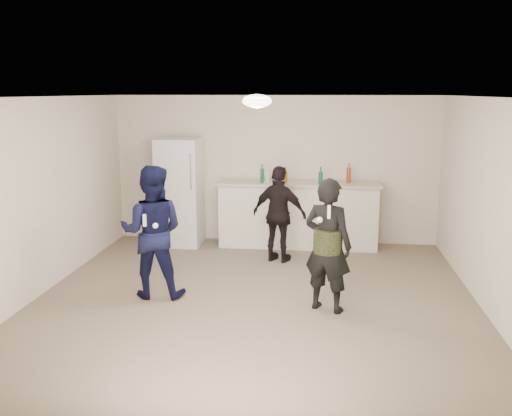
# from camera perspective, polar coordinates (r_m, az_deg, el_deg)

# --- Properties ---
(floor) EXTENTS (6.00, 6.00, 0.00)m
(floor) POSITION_cam_1_polar(r_m,az_deg,el_deg) (7.17, -0.19, -9.36)
(floor) COLOR #6B5B4C
(floor) RESTS_ON ground
(ceiling) EXTENTS (6.00, 6.00, 0.00)m
(ceiling) POSITION_cam_1_polar(r_m,az_deg,el_deg) (6.69, -0.20, 11.04)
(ceiling) COLOR silver
(ceiling) RESTS_ON wall_back
(wall_back) EXTENTS (6.00, 0.00, 6.00)m
(wall_back) POSITION_cam_1_polar(r_m,az_deg,el_deg) (9.77, 1.92, 3.86)
(wall_back) COLOR beige
(wall_back) RESTS_ON floor
(wall_front) EXTENTS (6.00, 0.00, 6.00)m
(wall_front) POSITION_cam_1_polar(r_m,az_deg,el_deg) (3.96, -5.46, -7.87)
(wall_front) COLOR beige
(wall_front) RESTS_ON floor
(wall_left) EXTENTS (0.00, 6.00, 6.00)m
(wall_left) POSITION_cam_1_polar(r_m,az_deg,el_deg) (7.65, -21.11, 0.92)
(wall_left) COLOR beige
(wall_left) RESTS_ON floor
(wall_right) EXTENTS (0.00, 6.00, 6.00)m
(wall_right) POSITION_cam_1_polar(r_m,az_deg,el_deg) (7.05, 22.59, -0.05)
(wall_right) COLOR beige
(wall_right) RESTS_ON floor
(counter) EXTENTS (2.60, 0.56, 1.05)m
(counter) POSITION_cam_1_polar(r_m,az_deg,el_deg) (9.55, 4.23, -0.77)
(counter) COLOR silver
(counter) RESTS_ON floor
(counter_top) EXTENTS (2.68, 0.64, 0.04)m
(counter_top) POSITION_cam_1_polar(r_m,az_deg,el_deg) (9.44, 4.28, 2.46)
(counter_top) COLOR beige
(counter_top) RESTS_ON counter
(fridge) EXTENTS (0.70, 0.70, 1.80)m
(fridge) POSITION_cam_1_polar(r_m,az_deg,el_deg) (9.69, -7.61, 1.61)
(fridge) COLOR silver
(fridge) RESTS_ON floor
(fridge_handle) EXTENTS (0.02, 0.02, 0.60)m
(fridge_handle) POSITION_cam_1_polar(r_m,az_deg,el_deg) (9.21, -6.55, 3.63)
(fridge_handle) COLOR silver
(fridge_handle) RESTS_ON fridge
(ceiling_dome) EXTENTS (0.36, 0.36, 0.16)m
(ceiling_dome) POSITION_cam_1_polar(r_m,az_deg,el_deg) (6.99, 0.10, 10.66)
(ceiling_dome) COLOR white
(ceiling_dome) RESTS_ON ceiling
(shaker) EXTENTS (0.08, 0.08, 0.17)m
(shaker) POSITION_cam_1_polar(r_m,az_deg,el_deg) (9.56, 0.88, 3.25)
(shaker) COLOR #B6B5BA
(shaker) RESTS_ON counter_top
(man) EXTENTS (0.86, 0.69, 1.68)m
(man) POSITION_cam_1_polar(r_m,az_deg,el_deg) (7.26, -10.34, -2.36)
(man) COLOR #101444
(man) RESTS_ON floor
(woman) EXTENTS (0.69, 0.59, 1.60)m
(woman) POSITION_cam_1_polar(r_m,az_deg,el_deg) (6.73, 7.19, -3.71)
(woman) COLOR black
(woman) RESTS_ON floor
(camo_shorts) EXTENTS (0.34, 0.34, 0.28)m
(camo_shorts) POSITION_cam_1_polar(r_m,az_deg,el_deg) (6.72, 7.20, -3.28)
(camo_shorts) COLOR #313C1B
(camo_shorts) RESTS_ON woman
(spectator) EXTENTS (0.93, 0.63, 1.47)m
(spectator) POSITION_cam_1_polar(r_m,az_deg,el_deg) (8.63, 2.35, -0.64)
(spectator) COLOR black
(spectator) RESTS_ON floor
(remote_man) EXTENTS (0.04, 0.04, 0.15)m
(remote_man) POSITION_cam_1_polar(r_m,az_deg,el_deg) (6.95, -11.07, -1.21)
(remote_man) COLOR silver
(remote_man) RESTS_ON man
(nunchuk_man) EXTENTS (0.07, 0.07, 0.07)m
(nunchuk_man) POSITION_cam_1_polar(r_m,az_deg,el_deg) (6.96, -10.03, -1.75)
(nunchuk_man) COLOR white
(nunchuk_man) RESTS_ON man
(remote_woman) EXTENTS (0.04, 0.04, 0.15)m
(remote_woman) POSITION_cam_1_polar(r_m,az_deg,el_deg) (6.38, 7.31, -0.39)
(remote_woman) COLOR white
(remote_woman) RESTS_ON woman
(nunchuk_woman) EXTENTS (0.07, 0.07, 0.07)m
(nunchuk_woman) POSITION_cam_1_polar(r_m,az_deg,el_deg) (6.43, 6.39, -1.18)
(nunchuk_woman) COLOR white
(nunchuk_woman) RESTS_ON woman
(bottle_cluster) EXTENTS (1.47, 0.27, 0.25)m
(bottle_cluster) POSITION_cam_1_polar(r_m,az_deg,el_deg) (9.34, 4.62, 3.14)
(bottle_cluster) COLOR silver
(bottle_cluster) RESTS_ON counter_top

